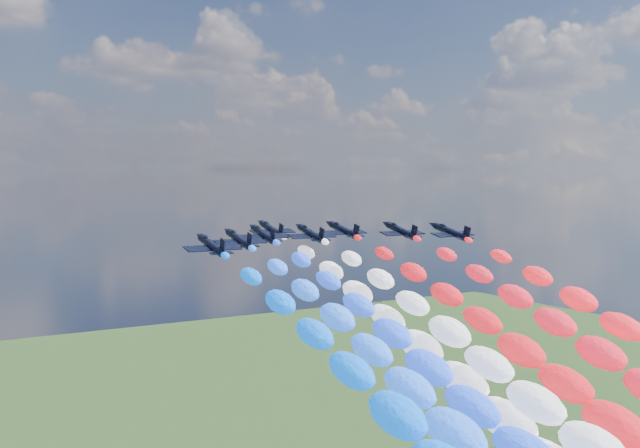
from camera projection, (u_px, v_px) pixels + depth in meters
jet_0 at (211, 245)px, 131.58m from camera, size 9.46×12.82×5.40m
jet_1 at (239, 239)px, 143.10m from camera, size 9.55×12.88×5.40m
jet_2 at (263, 234)px, 153.96m from camera, size 9.84×13.08×5.40m
jet_3 at (311, 233)px, 155.68m from camera, size 9.87×13.11×5.40m
trail_3 at (563, 447)px, 104.41m from camera, size 7.30×121.42×51.07m
jet_4 at (271, 229)px, 166.94m from camera, size 9.61×12.92×5.40m
trail_4 at (482, 420)px, 115.67m from camera, size 7.30×121.42×51.07m
jet_5 at (343, 230)px, 164.56m from camera, size 9.75×13.02×5.40m
trail_5 at (591, 425)px, 113.29m from camera, size 7.30×121.42×51.07m
jet_6 at (401, 231)px, 162.59m from camera, size 9.28×12.68×5.40m
jet_7 at (451, 232)px, 159.36m from camera, size 9.92×13.14×5.40m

